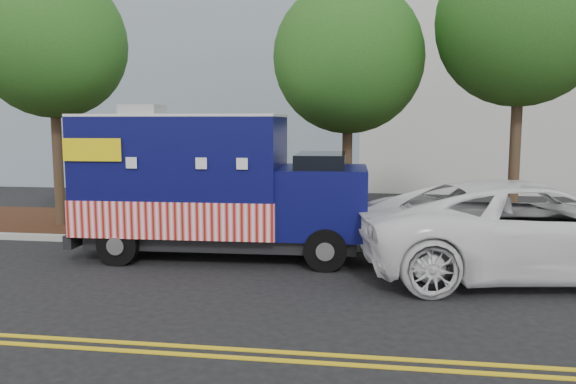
# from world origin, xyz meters

# --- Properties ---
(ground) EXTENTS (120.00, 120.00, 0.00)m
(ground) POSITION_xyz_m (0.00, 0.00, 0.00)
(ground) COLOR black
(ground) RESTS_ON ground
(curb) EXTENTS (120.00, 0.18, 0.15)m
(curb) POSITION_xyz_m (0.00, 1.40, 0.07)
(curb) COLOR #9E9E99
(curb) RESTS_ON ground
(mulch_strip) EXTENTS (120.00, 4.00, 0.15)m
(mulch_strip) POSITION_xyz_m (0.00, 3.50, 0.07)
(mulch_strip) COLOR black
(mulch_strip) RESTS_ON ground
(centerline_near) EXTENTS (120.00, 0.10, 0.01)m
(centerline_near) POSITION_xyz_m (0.00, -4.45, 0.01)
(centerline_near) COLOR gold
(centerline_near) RESTS_ON ground
(centerline_far) EXTENTS (120.00, 0.10, 0.01)m
(centerline_far) POSITION_xyz_m (0.00, -4.70, 0.01)
(centerline_far) COLOR gold
(centerline_far) RESTS_ON ground
(tree_a) EXTENTS (3.87, 3.87, 6.87)m
(tree_a) POSITION_xyz_m (-5.81, 2.77, 4.92)
(tree_a) COLOR #38281C
(tree_a) RESTS_ON ground
(tree_b) EXTENTS (3.83, 3.83, 6.43)m
(tree_b) POSITION_xyz_m (1.87, 3.44, 4.51)
(tree_b) COLOR #38281C
(tree_b) RESTS_ON ground
(tree_c) EXTENTS (3.97, 3.97, 7.23)m
(tree_c) POSITION_xyz_m (5.91, 3.03, 5.23)
(tree_c) COLOR #38281C
(tree_c) RESTS_ON ground
(sign_post) EXTENTS (0.06, 0.06, 2.40)m
(sign_post) POSITION_xyz_m (-1.93, 1.90, 1.20)
(sign_post) COLOR #473828
(sign_post) RESTS_ON ground
(food_truck) EXTENTS (6.29, 2.56, 3.27)m
(food_truck) POSITION_xyz_m (-0.95, 0.49, 1.48)
(food_truck) COLOR black
(food_truck) RESTS_ON ground
(white_car) EXTENTS (6.89, 4.01, 1.80)m
(white_car) POSITION_xyz_m (5.52, -0.24, 0.90)
(white_car) COLOR white
(white_car) RESTS_ON ground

